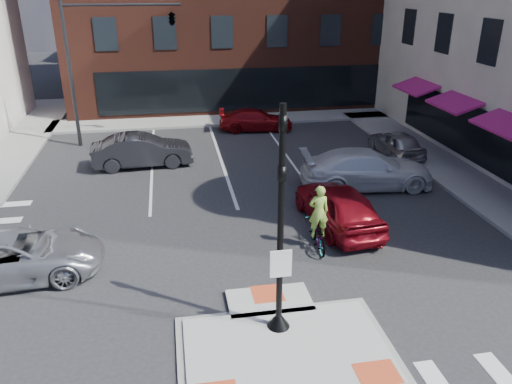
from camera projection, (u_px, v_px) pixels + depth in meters
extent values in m
plane|color=#28282B|center=(282.00, 339.00, 12.92)|extent=(120.00, 120.00, 0.00)
cube|color=gray|center=(286.00, 351.00, 12.46)|extent=(5.40, 3.60, 0.06)
cube|color=#A8A8A3|center=(286.00, 350.00, 12.44)|extent=(5.00, 3.20, 0.12)
cube|color=#A8A8A3|center=(269.00, 301.00, 14.35)|extent=(2.40, 1.40, 0.12)
cube|color=#D14825|center=(377.00, 373.00, 11.64)|extent=(1.00, 0.80, 0.01)
cube|color=#D14825|center=(267.00, 293.00, 14.59)|extent=(0.90, 0.90, 0.01)
cube|color=gray|center=(24.00, 137.00, 29.24)|extent=(3.00, 20.00, 0.15)
cube|color=gray|center=(457.00, 174.00, 23.68)|extent=(3.00, 24.00, 0.15)
cube|color=gray|center=(253.00, 118.00, 33.30)|extent=(26.00, 3.00, 0.15)
cube|color=black|center=(250.00, 89.00, 33.53)|extent=(20.00, 0.12, 2.80)
cube|color=black|center=(486.00, 140.00, 23.24)|extent=(0.12, 16.00, 2.60)
cube|color=#BF1977|center=(477.00, 112.00, 22.60)|extent=(1.46, 3.00, 0.58)
cube|color=#BF1977|center=(416.00, 87.00, 28.03)|extent=(1.46, 3.00, 0.58)
cube|color=slate|center=(149.00, 13.00, 57.41)|extent=(10.00, 12.00, 10.00)
cube|color=brown|center=(257.00, 3.00, 60.92)|extent=(12.00, 12.00, 12.00)
cone|color=black|center=(279.00, 319.00, 13.15)|extent=(0.60, 0.60, 0.45)
cylinder|color=black|center=(281.00, 222.00, 12.03)|extent=(0.16, 0.16, 5.80)
cube|color=white|center=(281.00, 264.00, 12.35)|extent=(0.55, 0.04, 0.75)
imported|color=black|center=(283.00, 138.00, 11.20)|extent=(0.18, 0.22, 1.10)
imported|color=black|center=(281.00, 188.00, 11.67)|extent=(0.18, 0.22, 1.10)
cylinder|color=black|center=(70.00, 73.00, 26.45)|extent=(0.20, 0.20, 8.00)
cylinder|color=black|center=(122.00, 5.00, 25.60)|extent=(6.00, 0.14, 0.14)
imported|color=black|center=(172.00, 16.00, 26.23)|extent=(0.48, 2.24, 0.90)
imported|color=#B5B6BC|center=(13.00, 256.00, 15.35)|extent=(5.60, 2.95, 1.50)
imported|color=maroon|center=(338.00, 205.00, 18.59)|extent=(2.44, 5.07, 1.67)
imported|color=silver|center=(367.00, 169.00, 22.13)|extent=(6.01, 2.80, 1.70)
imported|color=#28272C|center=(142.00, 151.00, 24.64)|extent=(4.98, 2.00, 1.61)
imported|color=#A3A6AA|center=(396.00, 143.00, 26.16)|extent=(1.87, 4.08, 1.36)
imported|color=maroon|center=(256.00, 120.00, 30.64)|extent=(4.64, 2.25, 1.30)
imported|color=#3F3F44|center=(317.00, 235.00, 17.15)|extent=(0.73, 1.89, 0.98)
imported|color=#A2D74C|center=(319.00, 212.00, 16.80)|extent=(0.70, 0.48, 1.87)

